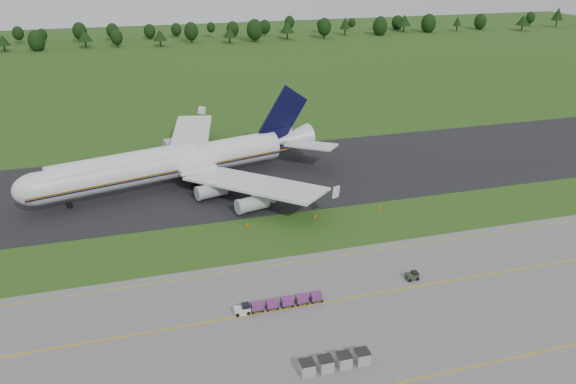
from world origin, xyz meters
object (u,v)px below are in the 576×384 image
object	(u,v)px
uld_row	(335,362)
utility_cart	(412,276)
baggage_train	(278,303)
aircraft	(172,163)
edge_markers	(315,217)

from	to	relation	value
uld_row	utility_cart	bearing A→B (deg)	39.80
baggage_train	uld_row	bearing A→B (deg)	-76.12
uld_row	baggage_train	bearing A→B (deg)	103.88
aircraft	utility_cart	xyz separation A→B (m)	(32.09, -48.04, -4.78)
uld_row	aircraft	bearing A→B (deg)	102.02
utility_cart	edge_markers	size ratio (longest dim) A/B	0.07
uld_row	edge_markers	size ratio (longest dim) A/B	0.33
utility_cart	uld_row	bearing A→B (deg)	-140.20
baggage_train	utility_cart	bearing A→B (deg)	3.49
baggage_train	utility_cart	world-z (taller)	baggage_train
baggage_train	utility_cart	xyz separation A→B (m)	(22.07, 1.35, -0.20)
aircraft	utility_cart	world-z (taller)	aircraft
edge_markers	aircraft	bearing A→B (deg)	136.19
uld_row	edge_markers	bearing A→B (deg)	74.78
utility_cart	uld_row	distance (m)	24.18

